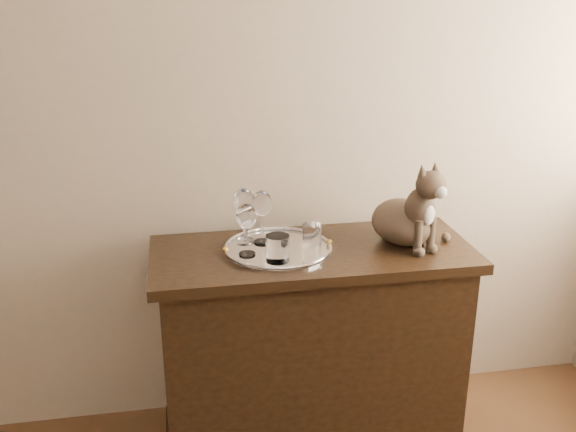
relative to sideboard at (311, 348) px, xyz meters
name	(u,v)px	position (x,y,z in m)	size (l,w,h in m)	color
wall_back	(140,106)	(-0.60, 0.31, 0.93)	(4.00, 0.10, 2.70)	tan
sideboard	(311,348)	(0.00, 0.00, 0.00)	(1.20, 0.50, 0.85)	black
tray	(278,249)	(-0.13, 0.01, 0.43)	(0.40, 0.40, 0.01)	silver
wine_glass_a	(244,215)	(-0.24, 0.10, 0.54)	(0.08, 0.08, 0.21)	white
wine_glass_b	(262,217)	(-0.18, 0.08, 0.54)	(0.08, 0.08, 0.21)	white
wine_glass_c	(247,230)	(-0.25, -0.02, 0.53)	(0.07, 0.07, 0.19)	silver
tumbler_b	(278,248)	(-0.15, -0.10, 0.48)	(0.08, 0.08, 0.10)	white
tumbler_c	(312,235)	(0.00, 0.02, 0.47)	(0.07, 0.07, 0.08)	silver
cat	(404,200)	(0.35, 0.00, 0.59)	(0.34, 0.32, 0.34)	#48372B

